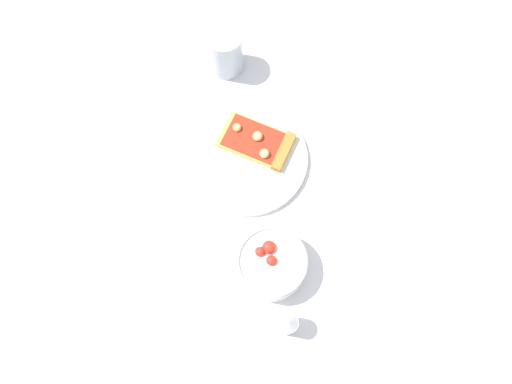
# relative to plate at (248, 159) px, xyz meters

# --- Properties ---
(ground_plane) EXTENTS (2.40, 2.40, 0.00)m
(ground_plane) POSITION_rel_plate_xyz_m (-0.04, 0.02, -0.01)
(ground_plane) COLOR silver
(ground_plane) RESTS_ON ground
(plate) EXTENTS (0.24, 0.24, 0.01)m
(plate) POSITION_rel_plate_xyz_m (0.00, 0.00, 0.00)
(plate) COLOR silver
(plate) RESTS_ON ground_plane
(pizza_slice_main) EXTENTS (0.14, 0.17, 0.03)m
(pizza_slice_main) POSITION_rel_plate_xyz_m (0.04, 0.01, 0.01)
(pizza_slice_main) COLOR #E5B256
(pizza_slice_main) RESTS_ON plate
(salad_bowl) EXTENTS (0.13, 0.13, 0.07)m
(salad_bowl) POSITION_rel_plate_xyz_m (-0.10, -0.20, 0.03)
(salad_bowl) COLOR white
(salad_bowl) RESTS_ON ground_plane
(soda_glass) EXTENTS (0.07, 0.07, 0.10)m
(soda_glass) POSITION_rel_plate_xyz_m (0.10, 0.20, 0.04)
(soda_glass) COLOR silver
(soda_glass) RESTS_ON ground_plane
(pepper_shaker) EXTENTS (0.04, 0.04, 0.08)m
(pepper_shaker) POSITION_rel_plate_xyz_m (-0.15, -0.29, 0.03)
(pepper_shaker) COLOR silver
(pepper_shaker) RESTS_ON ground_plane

